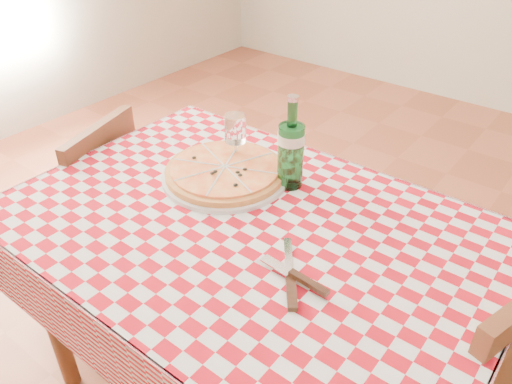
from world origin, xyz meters
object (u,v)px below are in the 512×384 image
water_bottle (291,143)px  dining_table (248,252)px  wine_glass (236,140)px  chair_far (93,205)px  pizza_plate (225,171)px

water_bottle → dining_table: bearing=-84.2°
wine_glass → chair_far: bearing=-160.7°
pizza_plate → water_bottle: bearing=26.6°
chair_far → pizza_plate: (0.58, 0.11, 0.32)m
chair_far → water_bottle: bearing=178.5°
pizza_plate → wine_glass: bearing=108.2°
dining_table → chair_far: bearing=178.2°
wine_glass → pizza_plate: bearing=-71.8°
dining_table → wine_glass: wine_glass is taller
pizza_plate → chair_far: bearing=-169.2°
dining_table → water_bottle: size_ratio=4.32×
water_bottle → wine_glass: bearing=-178.9°
chair_far → pizza_plate: bearing=174.6°
water_bottle → wine_glass: 0.21m
dining_table → chair_far: chair_far is taller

